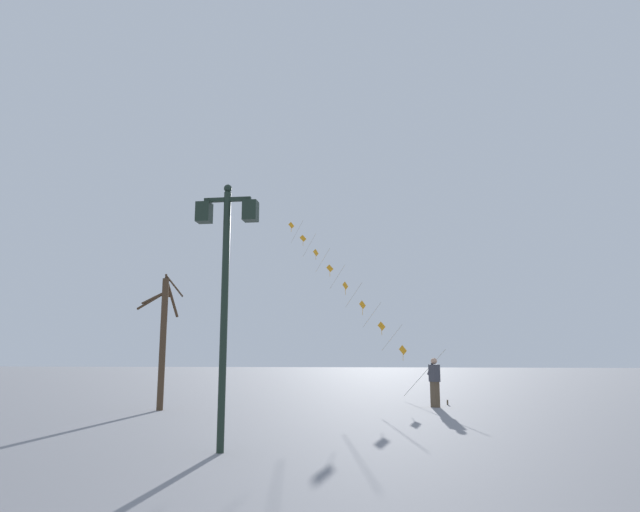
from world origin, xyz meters
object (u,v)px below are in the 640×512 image
Objects in this scene: twin_lantern_lamp_post at (226,263)px; kite_flyer at (434,381)px; bare_tree at (163,336)px; kite_train at (347,288)px.

twin_lantern_lamp_post reaches higher than kite_flyer.
bare_tree reaches higher than kite_flyer.
kite_train is at bearing 57.91° from bare_tree.
bare_tree is (-9.15, -2.37, 1.55)m from kite_flyer.
kite_train is (0.96, 16.79, 1.54)m from twin_lantern_lamp_post.
kite_flyer is at bearing 14.51° from bare_tree.
twin_lantern_lamp_post reaches higher than bare_tree.
bare_tree is at bearing -122.09° from kite_train.
bare_tree is at bearing 73.65° from kite_flyer.
kite_train reaches higher than kite_flyer.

